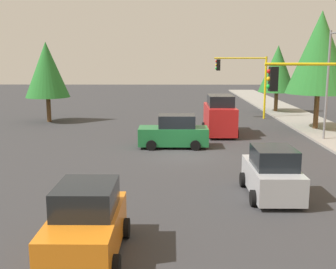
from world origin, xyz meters
TOP-DOWN VIEW (x-y plane):
  - ground_plane at (0.00, 0.00)m, footprint 120.00×120.00m
  - lane_arrow_near at (11.51, -3.00)m, footprint 2.40×1.10m
  - traffic_signal_far_left at (-14.00, 5.66)m, footprint 0.36×4.59m
  - traffic_signal_near_left at (6.00, 5.63)m, footprint 0.36×4.59m
  - street_lamp_curbside at (-3.61, 9.20)m, footprint 2.15×0.28m
  - tree_roadside_far at (-18.00, 9.50)m, footprint 3.56×3.56m
  - tree_roadside_mid at (-8.00, 10.00)m, footprint 4.71×4.71m
  - tree_opposite_side at (-12.00, -11.00)m, footprint 3.63×3.63m
  - delivery_van_red at (-6.34, 2.70)m, footprint 4.80×2.22m
  - car_silver at (6.98, 3.25)m, footprint 3.75×2.04m
  - car_green at (-2.00, -0.52)m, footprint 2.05×4.14m
  - car_orange at (11.98, -2.98)m, footprint 3.78×2.11m

SIDE VIEW (x-z plane):
  - ground_plane at x=0.00m, z-range 0.00..0.00m
  - lane_arrow_near at x=11.51m, z-range -0.54..0.56m
  - car_silver at x=6.98m, z-range -0.09..1.88m
  - car_orange at x=11.98m, z-range -0.09..1.88m
  - car_green at x=-2.00m, z-range -0.09..1.89m
  - delivery_van_red at x=-6.34m, z-range -0.11..2.67m
  - traffic_signal_near_left at x=6.00m, z-range 1.11..6.35m
  - traffic_signal_far_left at x=-14.00m, z-range 1.14..6.55m
  - tree_roadside_far at x=-18.00m, z-range 1.00..7.48m
  - tree_opposite_side at x=-12.00m, z-range 1.02..7.63m
  - street_lamp_curbside at x=-3.61m, z-range 0.85..7.85m
  - tree_roadside_mid at x=-8.00m, z-range 1.36..9.98m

